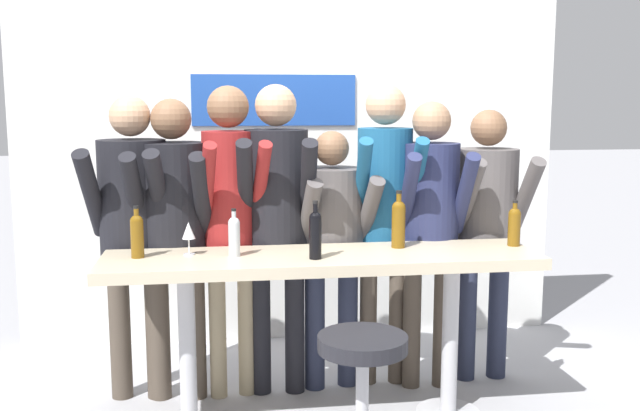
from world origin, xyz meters
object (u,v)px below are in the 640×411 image
Objects in this scene: bar_stool at (362,386)px; wine_bottle_1 at (234,234)px; wine_bottle_3 at (315,233)px; wine_bottle_4 at (514,225)px; person_center_right at (332,233)px; wine_bottle_2 at (137,234)px; wine_glass_0 at (189,232)px; tasting_table at (322,282)px; person_rightmost at (486,216)px; person_far_left at (133,215)px; person_left at (174,217)px; person_right at (385,199)px; person_far_right at (430,212)px; person_center_left at (230,203)px; wine_bottle_0 at (398,221)px; person_center at (277,205)px.

wine_bottle_1 reaches higher than bar_stool.
wine_bottle_4 is at bearing 8.55° from wine_bottle_3.
bar_stool is 0.45× the size of person_center_right.
wine_bottle_2 is 0.26m from wine_glass_0.
wine_bottle_3 is 1.16m from wine_bottle_4.
bar_stool is at bearing -82.03° from tasting_table.
person_rightmost reaches higher than wine_glass_0.
bar_stool is at bearing -38.15° from person_far_left.
wine_glass_0 is (-0.65, 0.19, -0.01)m from wine_bottle_3.
person_center_right reaches higher than tasting_table.
person_right is at bearing 7.96° from person_left.
person_left is 0.38m from wine_glass_0.
person_right reaches higher than wine_bottle_3.
wine_bottle_1 is (-1.18, -0.39, -0.03)m from person_far_right.
person_far_left reaches higher than person_rightmost.
person_center_left is (-0.48, 0.44, 0.37)m from tasting_table.
wine_bottle_2 is (-0.50, 0.04, 0.01)m from wine_bottle_1.
tasting_table is at bearing -50.54° from person_center_left.
person_far_right reaches higher than person_rightmost.
bar_stool is 0.41× the size of person_far_right.
bar_stool is at bearing -33.63° from wine_bottle_2.
wine_glass_0 is (-0.22, -0.36, -0.10)m from person_center_left.
wine_bottle_0 is (0.31, -0.38, 0.13)m from person_center_right.
person_center_right reaches higher than wine_bottle_3.
bar_stool is 1.54m from person_left.
wine_bottle_4 is (1.10, 0.07, 0.27)m from tasting_table.
wine_bottle_2 is at bearing -179.57° from wine_bottle_4.
wine_bottle_3 is (-0.14, 0.54, 0.61)m from bar_stool.
bar_stool is 1.05m from wine_bottle_1.
wine_bottle_2 is 0.90× the size of wine_bottle_3.
person_right reaches higher than wine_bottle_4.
tasting_table is 0.54m from wine_bottle_1.
person_far_left is 7.07× the size of wine_bottle_1.
person_rightmost is 9.64× the size of wine_glass_0.
wine_glass_0 is at bearing -69.61° from person_left.
person_rightmost is 5.33× the size of wine_bottle_0.
wine_bottle_0 is 1.17× the size of wine_bottle_2.
person_far_right is at bearing 34.03° from wine_bottle_3.
person_center_left is 1.58m from person_rightmost.
person_center_right reaches higher than wine_bottle_0.
wine_bottle_1 is at bearing 163.50° from wine_bottle_3.
person_far_right reaches higher than wine_bottle_4.
person_rightmost is (1.30, 0.04, -0.10)m from person_center.
person_center is at bearing 36.30° from wine_glass_0.
wine_bottle_1 is at bearing -157.68° from person_far_right.
person_far_right is 1.71m from wine_bottle_2.
person_left is (-0.80, 0.45, 0.30)m from tasting_table.
person_center_left is 10.43× the size of wine_glass_0.
person_center_right is (0.34, 0.04, -0.18)m from person_center.
person_far_right reaches higher than wine_glass_0.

